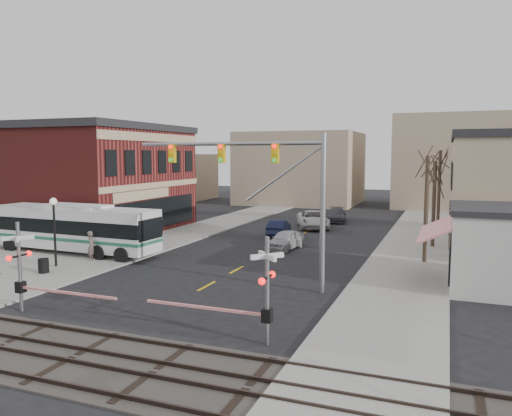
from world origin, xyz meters
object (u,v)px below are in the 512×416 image
Objects in this scene: street_lamp at (54,217)px; car_b at (279,227)px; pedestrian_far at (101,239)px; traffic_signal_mast at (269,178)px; trash_bin at (44,266)px; car_a at (285,240)px; rr_crossing_west at (27,268)px; car_d at (336,215)px; transit_bus at (75,228)px; pedestrian_near at (91,246)px; rr_crossing_east at (256,291)px; car_c at (313,219)px.

street_lamp reaches higher than car_b.
car_b is at bearing 62.73° from street_lamp.
traffic_signal_mast is at bearing -61.70° from pedestrian_far.
car_b reaches higher than trash_bin.
car_a is at bearing 103.01° from traffic_signal_mast.
traffic_signal_mast is 1.87× the size of rr_crossing_west.
car_d is (-2.10, 26.84, -5.08)m from traffic_signal_mast.
transit_bus is 6.73× the size of pedestrian_near.
pedestrian_near is at bearing -123.63° from car_d.
street_lamp is at bearing 125.67° from rr_crossing_west.
car_d is at bearing 67.09° from street_lamp.
transit_bus is 3.13× the size of car_a.
transit_bus is 2.70× the size of car_d.
traffic_signal_mast reaches higher than pedestrian_near.
car_b is 2.21× the size of pedestrian_far.
car_b is at bearing 8.57° from pedestrian_far.
traffic_signal_mast is 13.91m from street_lamp.
car_a is at bearing -69.34° from pedestrian_near.
pedestrian_near is at bearing -131.74° from car_a.
car_b is (-7.12, 23.91, -1.30)m from rr_crossing_east.
pedestrian_near is at bearing 172.23° from traffic_signal_mast.
pedestrian_far reaches higher than car_d.
car_a is (6.07, 18.14, -1.27)m from rr_crossing_west.
car_b is at bearing 106.58° from rr_crossing_east.
car_b is 2.12× the size of pedestrian_near.
street_lamp is 1.04× the size of car_b.
pedestrian_near is (-12.79, 1.74, -4.69)m from traffic_signal_mast.
transit_bus is 16.55m from traffic_signal_mast.
rr_crossing_east is (2.20, -7.47, -3.80)m from traffic_signal_mast.
rr_crossing_east reaches higher than car_a.
car_d reaches higher than trash_bin.
rr_crossing_east is (17.87, -11.03, 0.12)m from transit_bus.
trash_bin is 6.28m from pedestrian_far.
car_a reaches higher than car_d.
car_d is (11.55, 27.34, -2.45)m from street_lamp.
car_b is at bearing 66.24° from trash_bin.
car_c is at bearing 55.47° from transit_bus.
rr_crossing_east is 19.88m from pedestrian_far.
pedestrian_far is (-11.84, -22.73, 0.35)m from car_d.
car_b is 15.27m from pedestrian_far.
traffic_signal_mast reaches higher than rr_crossing_west.
pedestrian_far is at bearing 93.48° from street_lamp.
pedestrian_near is (-10.38, -8.69, 0.37)m from car_a.
pedestrian_near is (-10.69, -25.09, 0.38)m from car_d.
pedestrian_near reaches higher than car_b.
rr_crossing_west and rr_crossing_east have the same top height.
street_lamp is 29.78m from car_d.
street_lamp is at bearing -127.46° from car_a.
traffic_signal_mast reaches higher than car_c.
car_d is at bearing 56.49° from car_c.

